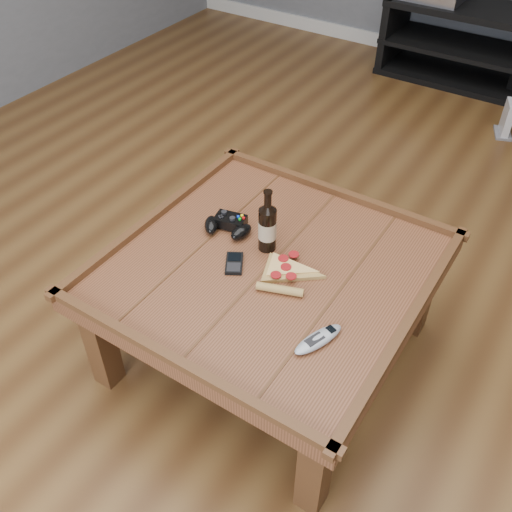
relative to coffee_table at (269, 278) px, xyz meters
The scene contains 10 objects.
ground 0.39m from the coffee_table, ahead, with size 6.00×6.00×0.00m, color #4E2F16.
baseboard 3.01m from the coffee_table, 90.00° to the left, with size 5.00×0.02×0.10m, color silver.
coffee_table is the anchor object (origin of this frame).
media_console 2.75m from the coffee_table, 90.00° to the left, with size 1.40×0.45×0.50m.
beer_bottle 0.18m from the coffee_table, 126.97° to the left, with size 0.06×0.06×0.24m.
game_controller 0.25m from the coffee_table, 161.14° to the left, with size 0.19×0.15×0.05m.
pizza_slice 0.10m from the coffee_table, ahead, with size 0.25×0.31×0.03m.
smartphone 0.13m from the coffee_table, 147.93° to the right, with size 0.10×0.12×0.01m.
remote_control 0.36m from the coffee_table, 34.67° to the right, with size 0.11×0.18×0.03m.
game_console 2.20m from the coffee_table, 81.85° to the left, with size 0.14×0.19×0.21m.
Camera 1 is at (0.72, -1.19, 1.73)m, focal length 40.00 mm.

